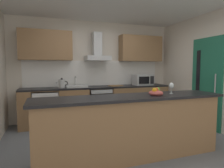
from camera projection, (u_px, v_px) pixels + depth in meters
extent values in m
cube|color=slate|center=(123.00, 144.00, 3.58)|extent=(5.30, 4.82, 0.02)
cube|color=silver|center=(95.00, 71.00, 5.32)|extent=(5.30, 0.12, 2.60)
cube|color=silver|center=(217.00, 71.00, 4.21)|extent=(0.12, 4.82, 2.60)
cube|color=white|center=(96.00, 73.00, 5.26)|extent=(3.66, 0.02, 0.66)
cube|color=olive|center=(99.00, 104.00, 5.04)|extent=(3.79, 0.60, 0.86)
cube|color=black|center=(99.00, 87.00, 5.00)|extent=(3.79, 0.60, 0.04)
cube|color=olive|center=(131.00, 128.00, 2.97)|extent=(2.83, 0.52, 0.92)
cube|color=black|center=(132.00, 97.00, 2.93)|extent=(2.93, 0.64, 0.04)
cube|color=olive|center=(46.00, 45.00, 4.63)|extent=(1.21, 0.32, 0.70)
cube|color=olive|center=(141.00, 49.00, 5.47)|extent=(1.21, 0.32, 0.70)
cube|color=#1E664C|center=(206.00, 83.00, 4.41)|extent=(0.04, 0.85, 2.05)
cube|color=black|center=(198.00, 78.00, 4.61)|extent=(0.01, 0.11, 1.31)
cylinder|color=#B7BABC|center=(215.00, 84.00, 4.14)|extent=(0.03, 0.03, 0.45)
cube|color=slate|center=(99.00, 104.00, 5.01)|extent=(0.60, 0.56, 0.80)
cube|color=black|center=(102.00, 108.00, 4.74)|extent=(0.50, 0.02, 0.48)
cube|color=#B7BABC|center=(102.00, 92.00, 4.71)|extent=(0.54, 0.02, 0.09)
cylinder|color=#B7BABC|center=(102.00, 99.00, 4.69)|extent=(0.49, 0.02, 0.02)
cube|color=white|center=(46.00, 108.00, 4.58)|extent=(0.58, 0.56, 0.85)
cube|color=silver|center=(46.00, 111.00, 4.31)|extent=(0.55, 0.02, 0.80)
cylinder|color=#B7BABC|center=(56.00, 109.00, 4.36)|extent=(0.02, 0.02, 0.38)
cube|color=#B7BABC|center=(143.00, 80.00, 5.35)|extent=(0.50, 0.36, 0.30)
cube|color=black|center=(144.00, 80.00, 5.15)|extent=(0.30, 0.02, 0.19)
cube|color=black|center=(152.00, 80.00, 5.23)|extent=(0.10, 0.01, 0.21)
cube|color=silver|center=(76.00, 86.00, 4.78)|extent=(0.50, 0.40, 0.04)
cylinder|color=#B7BABC|center=(75.00, 82.00, 4.89)|extent=(0.03, 0.03, 0.26)
cylinder|color=#B7BABC|center=(76.00, 77.00, 4.81)|extent=(0.03, 0.16, 0.03)
cylinder|color=#B7BABC|center=(62.00, 84.00, 4.62)|extent=(0.15, 0.15, 0.20)
sphere|color=black|center=(62.00, 79.00, 4.61)|extent=(0.06, 0.06, 0.06)
cone|color=#B7BABC|center=(57.00, 82.00, 4.58)|extent=(0.09, 0.04, 0.07)
torus|color=black|center=(66.00, 83.00, 4.65)|extent=(0.11, 0.02, 0.11)
cube|color=#B7BABC|center=(98.00, 58.00, 5.01)|extent=(0.62, 0.45, 0.12)
cube|color=#B7BABC|center=(97.00, 44.00, 5.02)|extent=(0.22, 0.22, 0.60)
cylinder|color=silver|center=(171.00, 93.00, 3.18)|extent=(0.07, 0.07, 0.01)
cylinder|color=silver|center=(171.00, 90.00, 3.18)|extent=(0.01, 0.01, 0.09)
ellipsoid|color=silver|center=(171.00, 86.00, 3.17)|extent=(0.08, 0.08, 0.10)
ellipsoid|color=#B24C47|center=(156.00, 93.00, 2.97)|extent=(0.22, 0.22, 0.09)
sphere|color=orange|center=(154.00, 90.00, 2.94)|extent=(0.07, 0.07, 0.07)
sphere|color=#66B233|center=(157.00, 90.00, 3.01)|extent=(0.07, 0.07, 0.07)
sphere|color=red|center=(156.00, 90.00, 2.97)|extent=(0.07, 0.07, 0.07)
cube|color=#9E7247|center=(116.00, 86.00, 5.10)|extent=(0.38, 0.30, 0.02)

